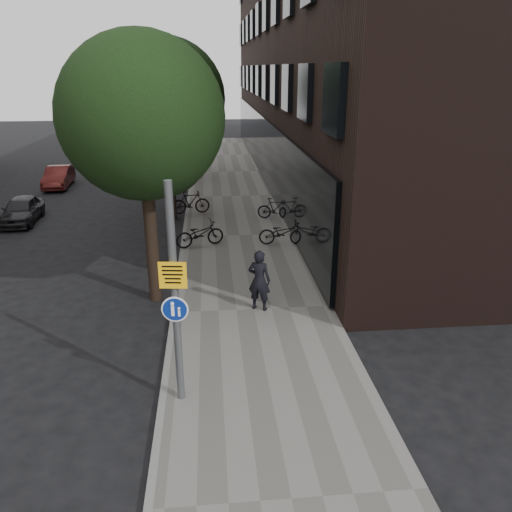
{
  "coord_description": "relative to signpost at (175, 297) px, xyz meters",
  "views": [
    {
      "loc": [
        -0.88,
        -9.29,
        6.53
      ],
      "look_at": [
        0.24,
        2.6,
        2.0
      ],
      "focal_mm": 35.0,
      "sensor_mm": 36.0,
      "label": 1
    }
  ],
  "objects": [
    {
      "name": "parked_bike_curb_far",
      "position": [
        -0.19,
        13.98,
        -1.76
      ],
      "size": [
        1.84,
        0.78,
        1.07
      ],
      "primitive_type": "imported",
      "rotation": [
        0.0,
        0.0,
        1.73
      ],
      "color": "black",
      "rests_on": "sidewalk"
    },
    {
      "name": "parked_car_mid",
      "position": [
        -7.97,
        20.77,
        -1.83
      ],
      "size": [
        1.47,
        3.67,
        1.19
      ],
      "primitive_type": "imported",
      "rotation": [
        0.0,
        0.0,
        0.06
      ],
      "color": "#541918",
      "rests_on": "ground"
    },
    {
      "name": "sidewalk",
      "position": [
        1.86,
        10.55,
        -2.36
      ],
      "size": [
        4.5,
        60.0,
        0.12
      ],
      "primitive_type": "cube",
      "color": "slate",
      "rests_on": "ground"
    },
    {
      "name": "pedestrian",
      "position": [
        2.01,
        3.88,
        -1.42
      ],
      "size": [
        0.76,
        0.64,
        1.76
      ],
      "primitive_type": "imported",
      "rotation": [
        0.0,
        0.0,
        2.73
      ],
      "color": "black",
      "rests_on": "sidewalk"
    },
    {
      "name": "parked_bike_facade_far",
      "position": [
        3.61,
        12.74,
        -1.82
      ],
      "size": [
        1.64,
        0.82,
        0.95
      ],
      "primitive_type": "imported",
      "rotation": [
        0.0,
        0.0,
        1.32
      ],
      "color": "black",
      "rests_on": "sidewalk"
    },
    {
      "name": "curb_edge",
      "position": [
        -0.39,
        10.55,
        -2.36
      ],
      "size": [
        0.15,
        60.0,
        0.13
      ],
      "primitive_type": "cube",
      "color": "slate",
      "rests_on": "ground"
    },
    {
      "name": "signpost",
      "position": [
        0.0,
        0.0,
        0.0
      ],
      "size": [
        0.53,
        0.15,
        4.56
      ],
      "rotation": [
        0.0,
        0.0,
        -0.12
      ],
      "color": "#595B5E",
      "rests_on": "sidewalk"
    },
    {
      "name": "parked_bike_facade_near",
      "position": [
        3.45,
        9.26,
        -1.82
      ],
      "size": [
        1.86,
        0.81,
        0.95
      ],
      "primitive_type": "imported",
      "rotation": [
        0.0,
        0.0,
        1.47
      ],
      "color": "black",
      "rests_on": "sidewalk"
    },
    {
      "name": "building_right_dark_brick",
      "position": [
        10.11,
        22.55,
        6.58
      ],
      "size": [
        12.0,
        40.0,
        18.0
      ],
      "primitive_type": "cube",
      "color": "black",
      "rests_on": "ground"
    },
    {
      "name": "street_tree_near",
      "position": [
        -0.92,
        5.19,
        2.69
      ],
      "size": [
        4.4,
        4.4,
        7.5
      ],
      "color": "black",
      "rests_on": "ground"
    },
    {
      "name": "street_tree_mid",
      "position": [
        -0.92,
        13.69,
        2.69
      ],
      "size": [
        5.0,
        5.0,
        7.8
      ],
      "color": "black",
      "rests_on": "ground"
    },
    {
      "name": "ground",
      "position": [
        1.61,
        0.55,
        -2.42
      ],
      "size": [
        120.0,
        120.0,
        0.0
      ],
      "primitive_type": "plane",
      "color": "black",
      "rests_on": "ground"
    },
    {
      "name": "parked_car_far",
      "position": [
        -6.43,
        26.37,
        -1.83
      ],
      "size": [
        2.12,
        4.21,
        1.17
      ],
      "primitive_type": "imported",
      "rotation": [
        0.0,
        0.0,
        0.12
      ],
      "color": "#1A1F30",
      "rests_on": "ground"
    },
    {
      "name": "parked_car_near",
      "position": [
        -7.67,
        13.67,
        -1.84
      ],
      "size": [
        1.52,
        3.45,
        1.15
      ],
      "primitive_type": "imported",
      "rotation": [
        0.0,
        0.0,
        0.05
      ],
      "color": "black",
      "rests_on": "ground"
    },
    {
      "name": "parked_bike_curb_near",
      "position": [
        0.29,
        9.37,
        -1.81
      ],
      "size": [
        1.99,
        1.24,
        0.99
      ],
      "primitive_type": "imported",
      "rotation": [
        0.0,
        0.0,
        1.91
      ],
      "color": "black",
      "rests_on": "sidewalk"
    },
    {
      "name": "street_tree_far",
      "position": [
        -0.92,
        22.69,
        2.69
      ],
      "size": [
        5.0,
        5.0,
        7.8
      ],
      "color": "black",
      "rests_on": "ground"
    }
  ]
}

